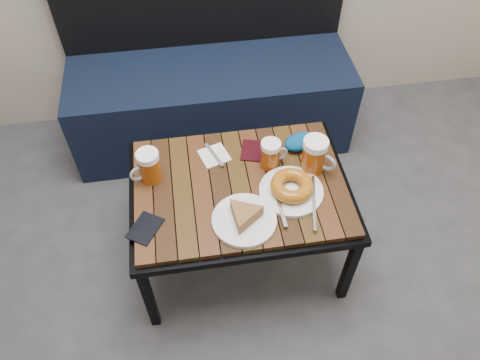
{
  "coord_description": "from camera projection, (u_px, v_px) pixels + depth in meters",
  "views": [
    {
      "loc": [
        -0.36,
        -0.13,
        1.84
      ],
      "look_at": [
        -0.19,
        0.98,
        0.5
      ],
      "focal_mm": 35.0,
      "sensor_mm": 36.0,
      "label": 1
    }
  ],
  "objects": [
    {
      "name": "bench",
      "position": [
        211.0,
        94.0,
        2.42
      ],
      "size": [
        1.4,
        0.5,
        0.95
      ],
      "color": "black",
      "rests_on": "ground"
    },
    {
      "name": "cafe_table",
      "position": [
        240.0,
        192.0,
        1.8
      ],
      "size": [
        0.84,
        0.62,
        0.47
      ],
      "color": "black",
      "rests_on": "ground"
    },
    {
      "name": "beer_mug_left",
      "position": [
        149.0,
        166.0,
        1.74
      ],
      "size": [
        0.13,
        0.11,
        0.14
      ],
      "rotation": [
        0.0,
        0.0,
        3.55
      ],
      "color": "#8F3D0B",
      "rests_on": "cafe_table"
    },
    {
      "name": "beer_mug_centre",
      "position": [
        271.0,
        154.0,
        1.79
      ],
      "size": [
        0.11,
        0.08,
        0.12
      ],
      "rotation": [
        0.0,
        0.0,
        0.18
      ],
      "color": "#8F3D0B",
      "rests_on": "cafe_table"
    },
    {
      "name": "beer_mug_right",
      "position": [
        315.0,
        155.0,
        1.76
      ],
      "size": [
        0.14,
        0.13,
        0.15
      ],
      "rotation": [
        0.0,
        0.0,
        -0.64
      ],
      "color": "#8F3D0B",
      "rests_on": "cafe_table"
    },
    {
      "name": "plate_pie",
      "position": [
        244.0,
        217.0,
        1.64
      ],
      "size": [
        0.23,
        0.23,
        0.07
      ],
      "color": "white",
      "rests_on": "cafe_table"
    },
    {
      "name": "plate_bagel",
      "position": [
        292.0,
        188.0,
        1.72
      ],
      "size": [
        0.24,
        0.31,
        0.07
      ],
      "color": "white",
      "rests_on": "cafe_table"
    },
    {
      "name": "napkin_left",
      "position": [
        214.0,
        156.0,
        1.86
      ],
      "size": [
        0.13,
        0.14,
        0.01
      ],
      "rotation": [
        0.0,
        0.0,
        0.3
      ],
      "color": "white",
      "rests_on": "cafe_table"
    },
    {
      "name": "napkin_right",
      "position": [
        248.0,
        222.0,
        1.65
      ],
      "size": [
        0.12,
        0.1,
        0.01
      ],
      "rotation": [
        0.0,
        0.0,
        -0.01
      ],
      "color": "white",
      "rests_on": "cafe_table"
    },
    {
      "name": "passport_navy",
      "position": [
        145.0,
        228.0,
        1.64
      ],
      "size": [
        0.14,
        0.15,
        0.01
      ],
      "primitive_type": "cube",
      "rotation": [
        0.0,
        0.0,
        -0.58
      ],
      "color": "black",
      "rests_on": "cafe_table"
    },
    {
      "name": "passport_burgundy",
      "position": [
        252.0,
        150.0,
        1.88
      ],
      "size": [
        0.11,
        0.13,
        0.01
      ],
      "primitive_type": "cube",
      "rotation": [
        0.0,
        0.0,
        -0.27
      ],
      "color": "black",
      "rests_on": "cafe_table"
    },
    {
      "name": "knit_pouch",
      "position": [
        300.0,
        142.0,
        1.88
      ],
      "size": [
        0.16,
        0.13,
        0.06
      ],
      "primitive_type": "ellipsoid",
      "rotation": [
        0.0,
        0.0,
        0.35
      ],
      "color": "navy",
      "rests_on": "cafe_table"
    }
  ]
}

